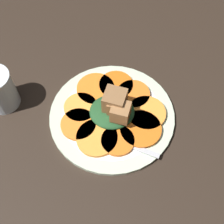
% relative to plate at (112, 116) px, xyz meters
% --- Properties ---
extents(table_slab, '(1.20, 1.20, 0.02)m').
position_rel_plate_xyz_m(table_slab, '(0.00, 0.00, -0.02)').
color(table_slab, black).
rests_on(table_slab, ground).
extents(plate, '(0.28, 0.28, 0.01)m').
position_rel_plate_xyz_m(plate, '(0.00, 0.00, 0.00)').
color(plate, beige).
rests_on(plate, table_slab).
extents(carrot_slice_0, '(0.08, 0.08, 0.01)m').
position_rel_plate_xyz_m(carrot_slice_0, '(-0.07, -0.03, 0.01)').
color(carrot_slice_0, orange).
rests_on(carrot_slice_0, plate).
extents(carrot_slice_1, '(0.09, 0.09, 0.01)m').
position_rel_plate_xyz_m(carrot_slice_1, '(-0.03, -0.06, 0.01)').
color(carrot_slice_1, orange).
rests_on(carrot_slice_1, plate).
extents(carrot_slice_2, '(0.07, 0.07, 0.01)m').
position_rel_plate_xyz_m(carrot_slice_2, '(0.01, -0.07, 0.01)').
color(carrot_slice_2, orange).
rests_on(carrot_slice_2, plate).
extents(carrot_slice_3, '(0.09, 0.09, 0.01)m').
position_rel_plate_xyz_m(carrot_slice_3, '(0.06, -0.04, 0.01)').
color(carrot_slice_3, orange).
rests_on(carrot_slice_3, plate).
extents(carrot_slice_4, '(0.09, 0.09, 0.01)m').
position_rel_plate_xyz_m(carrot_slice_4, '(0.08, -0.00, 0.01)').
color(carrot_slice_4, orange).
rests_on(carrot_slice_4, plate).
extents(carrot_slice_5, '(0.08, 0.08, 0.01)m').
position_rel_plate_xyz_m(carrot_slice_5, '(0.05, 0.05, 0.01)').
color(carrot_slice_5, orange).
rests_on(carrot_slice_5, plate).
extents(carrot_slice_6, '(0.08, 0.08, 0.01)m').
position_rel_plate_xyz_m(carrot_slice_6, '(0.01, 0.08, 0.01)').
color(carrot_slice_6, orange).
rests_on(carrot_slice_6, plate).
extents(carrot_slice_7, '(0.09, 0.09, 0.01)m').
position_rel_plate_xyz_m(carrot_slice_7, '(-0.04, 0.07, 0.01)').
color(carrot_slice_7, orange).
rests_on(carrot_slice_7, plate).
extents(carrot_slice_8, '(0.08, 0.08, 0.01)m').
position_rel_plate_xyz_m(carrot_slice_8, '(-0.07, 0.02, 0.01)').
color(carrot_slice_8, '#F9953A').
rests_on(carrot_slice_8, plate).
extents(center_pile, '(0.10, 0.09, 0.07)m').
position_rel_plate_xyz_m(center_pile, '(0.00, -0.00, 0.03)').
color(center_pile, '#1E4723').
rests_on(center_pile, plate).
extents(fork, '(0.17, 0.09, 0.00)m').
position_rel_plate_xyz_m(fork, '(0.01, -0.07, 0.01)').
color(fork, '#B2B2B7').
rests_on(fork, plate).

